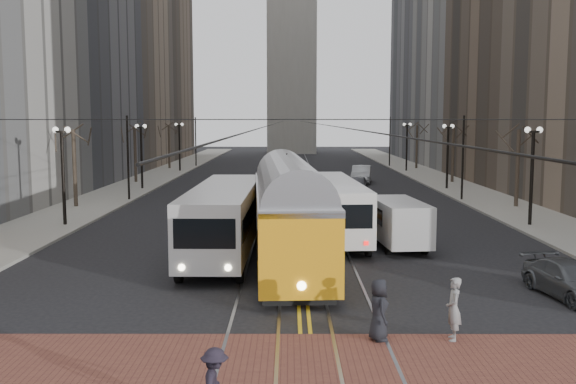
{
  "coord_description": "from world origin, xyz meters",
  "views": [
    {
      "loc": [
        -0.48,
        -19.3,
        6.3
      ],
      "look_at": [
        -0.53,
        9.82,
        3.0
      ],
      "focal_mm": 40.0,
      "sensor_mm": 36.0,
      "label": 1
    }
  ],
  "objects_px": {
    "transit_bus": "(224,221)",
    "pedestrian_b": "(454,309)",
    "sedan_parked": "(570,280)",
    "cargo_van": "(399,225)",
    "pedestrian_a": "(379,310)",
    "rear_bus": "(332,210)",
    "sedan_silver": "(361,174)",
    "streetcar": "(289,222)",
    "sedan_grey": "(358,184)"
  },
  "relations": [
    {
      "from": "sedan_grey",
      "to": "pedestrian_a",
      "type": "relative_size",
      "value": 2.39
    },
    {
      "from": "streetcar",
      "to": "pedestrian_a",
      "type": "height_order",
      "value": "streetcar"
    },
    {
      "from": "sedan_silver",
      "to": "sedan_parked",
      "type": "bearing_deg",
      "value": -77.16
    },
    {
      "from": "sedan_parked",
      "to": "pedestrian_a",
      "type": "height_order",
      "value": "pedestrian_a"
    },
    {
      "from": "pedestrian_b",
      "to": "sedan_parked",
      "type": "bearing_deg",
      "value": 136.44
    },
    {
      "from": "rear_bus",
      "to": "sedan_parked",
      "type": "height_order",
      "value": "rear_bus"
    },
    {
      "from": "cargo_van",
      "to": "sedan_grey",
      "type": "bearing_deg",
      "value": 83.51
    },
    {
      "from": "streetcar",
      "to": "sedan_silver",
      "type": "distance_m",
      "value": 36.47
    },
    {
      "from": "sedan_parked",
      "to": "transit_bus",
      "type": "bearing_deg",
      "value": 141.03
    },
    {
      "from": "streetcar",
      "to": "rear_bus",
      "type": "relative_size",
      "value": 1.29
    },
    {
      "from": "sedan_grey",
      "to": "sedan_silver",
      "type": "distance_m",
      "value": 8.69
    },
    {
      "from": "cargo_van",
      "to": "pedestrian_a",
      "type": "relative_size",
      "value": 2.98
    },
    {
      "from": "streetcar",
      "to": "sedan_silver",
      "type": "bearing_deg",
      "value": 75.32
    },
    {
      "from": "rear_bus",
      "to": "sedan_silver",
      "type": "xyz_separation_m",
      "value": [
        4.94,
        30.04,
        -0.68
      ]
    },
    {
      "from": "sedan_parked",
      "to": "streetcar",
      "type": "bearing_deg",
      "value": 140.17
    },
    {
      "from": "transit_bus",
      "to": "sedan_grey",
      "type": "xyz_separation_m",
      "value": [
        8.97,
        25.65,
        -0.88
      ]
    },
    {
      "from": "transit_bus",
      "to": "rear_bus",
      "type": "height_order",
      "value": "transit_bus"
    },
    {
      "from": "transit_bus",
      "to": "sedan_grey",
      "type": "distance_m",
      "value": 27.19
    },
    {
      "from": "cargo_van",
      "to": "sedan_parked",
      "type": "height_order",
      "value": "cargo_van"
    },
    {
      "from": "sedan_grey",
      "to": "pedestrian_a",
      "type": "distance_m",
      "value": 37.53
    },
    {
      "from": "pedestrian_a",
      "to": "pedestrian_b",
      "type": "xyz_separation_m",
      "value": [
        2.14,
        0.0,
        0.02
      ]
    },
    {
      "from": "sedan_parked",
      "to": "rear_bus",
      "type": "bearing_deg",
      "value": 114.12
    },
    {
      "from": "transit_bus",
      "to": "pedestrian_a",
      "type": "height_order",
      "value": "transit_bus"
    },
    {
      "from": "streetcar",
      "to": "rear_bus",
      "type": "bearing_deg",
      "value": 64.77
    },
    {
      "from": "transit_bus",
      "to": "sedan_grey",
      "type": "height_order",
      "value": "transit_bus"
    },
    {
      "from": "cargo_van",
      "to": "pedestrian_b",
      "type": "xyz_separation_m",
      "value": [
        -0.68,
        -13.2,
        -0.25
      ]
    },
    {
      "from": "transit_bus",
      "to": "rear_bus",
      "type": "distance_m",
      "value": 6.77
    },
    {
      "from": "sedan_silver",
      "to": "transit_bus",
      "type": "bearing_deg",
      "value": -97.61
    },
    {
      "from": "streetcar",
      "to": "pedestrian_b",
      "type": "xyz_separation_m",
      "value": [
        4.72,
        -10.24,
        -0.87
      ]
    },
    {
      "from": "pedestrian_a",
      "to": "rear_bus",
      "type": "bearing_deg",
      "value": -6.94
    },
    {
      "from": "streetcar",
      "to": "pedestrian_b",
      "type": "relative_size",
      "value": 8.33
    },
    {
      "from": "sedan_grey",
      "to": "sedan_silver",
      "type": "relative_size",
      "value": 0.82
    },
    {
      "from": "streetcar",
      "to": "rear_bus",
      "type": "xyz_separation_m",
      "value": [
        2.3,
        5.69,
        -0.25
      ]
    },
    {
      "from": "streetcar",
      "to": "cargo_van",
      "type": "xyz_separation_m",
      "value": [
        5.4,
        2.96,
        -0.62
      ]
    },
    {
      "from": "streetcar",
      "to": "sedan_grey",
      "type": "xyz_separation_m",
      "value": [
        5.97,
        27.13,
        -1.07
      ]
    },
    {
      "from": "sedan_parked",
      "to": "cargo_van",
      "type": "bearing_deg",
      "value": 108.01
    },
    {
      "from": "transit_bus",
      "to": "pedestrian_b",
      "type": "distance_m",
      "value": 14.05
    },
    {
      "from": "transit_bus",
      "to": "streetcar",
      "type": "xyz_separation_m",
      "value": [
        3.0,
        -1.48,
        0.19
      ]
    },
    {
      "from": "rear_bus",
      "to": "sedan_silver",
      "type": "distance_m",
      "value": 30.45
    },
    {
      "from": "transit_bus",
      "to": "pedestrian_b",
      "type": "height_order",
      "value": "transit_bus"
    },
    {
      "from": "streetcar",
      "to": "cargo_van",
      "type": "relative_size",
      "value": 2.86
    },
    {
      "from": "transit_bus",
      "to": "pedestrian_a",
      "type": "bearing_deg",
      "value": -63.8
    },
    {
      "from": "transit_bus",
      "to": "rear_bus",
      "type": "xyz_separation_m",
      "value": [
        5.3,
        4.21,
        -0.07
      ]
    },
    {
      "from": "pedestrian_a",
      "to": "sedan_grey",
      "type": "bearing_deg",
      "value": -13.13
    },
    {
      "from": "sedan_grey",
      "to": "sedan_parked",
      "type": "height_order",
      "value": "sedan_grey"
    },
    {
      "from": "cargo_van",
      "to": "sedan_parked",
      "type": "bearing_deg",
      "value": -67.41
    },
    {
      "from": "streetcar",
      "to": "sedan_parked",
      "type": "height_order",
      "value": "streetcar"
    },
    {
      "from": "sedan_grey",
      "to": "cargo_van",
      "type": "bearing_deg",
      "value": -83.74
    },
    {
      "from": "pedestrian_a",
      "to": "streetcar",
      "type": "bearing_deg",
      "value": 6.19
    },
    {
      "from": "transit_bus",
      "to": "sedan_parked",
      "type": "height_order",
      "value": "transit_bus"
    }
  ]
}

